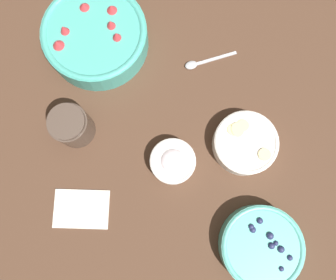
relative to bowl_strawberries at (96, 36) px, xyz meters
name	(u,v)px	position (x,y,z in m)	size (l,w,h in m)	color
ground_plane	(170,135)	(-0.24, 0.19, -0.04)	(4.00, 4.00, 0.00)	#4C3323
bowl_strawberries	(96,36)	(0.00, 0.00, 0.00)	(0.26, 0.26, 0.09)	#47AD9E
bowl_blueberries	(261,247)	(-0.49, 0.39, -0.01)	(0.18, 0.18, 0.06)	#56B7A8
bowl_bananas	(245,143)	(-0.41, 0.17, -0.01)	(0.15, 0.15, 0.05)	white
bowl_cream	(173,162)	(-0.26, 0.25, -0.02)	(0.11, 0.11, 0.05)	silver
jar_chocolate	(72,126)	(-0.01, 0.23, 0.00)	(0.09, 0.09, 0.10)	#4C3D33
napkin	(81,209)	(-0.07, 0.41, -0.04)	(0.15, 0.12, 0.01)	silver
spoon	(201,62)	(-0.27, -0.01, -0.04)	(0.13, 0.08, 0.01)	#B2B2B7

